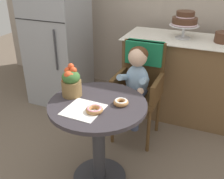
% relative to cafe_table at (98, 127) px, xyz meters
% --- Properties ---
extents(ground_plane, '(8.00, 8.00, 0.00)m').
position_rel_cafe_table_xyz_m(ground_plane, '(0.00, 0.00, -0.51)').
color(ground_plane, '#6B5B4C').
extents(cafe_table, '(0.72, 0.72, 0.72)m').
position_rel_cafe_table_xyz_m(cafe_table, '(0.00, 0.00, 0.00)').
color(cafe_table, '#332D33').
rests_on(cafe_table, ground).
extents(wicker_chair, '(0.42, 0.45, 0.95)m').
position_rel_cafe_table_xyz_m(wicker_chair, '(0.09, 0.77, 0.13)').
color(wicker_chair, brown).
rests_on(wicker_chair, ground).
extents(seated_child, '(0.27, 0.32, 0.73)m').
position_rel_cafe_table_xyz_m(seated_child, '(0.09, 0.61, 0.17)').
color(seated_child, '#8CADCC').
rests_on(seated_child, ground).
extents(paper_napkin, '(0.26, 0.27, 0.00)m').
position_rel_cafe_table_xyz_m(paper_napkin, '(-0.05, -0.12, 0.21)').
color(paper_napkin, white).
rests_on(paper_napkin, cafe_table).
extents(donut_front, '(0.12, 0.12, 0.04)m').
position_rel_cafe_table_xyz_m(donut_front, '(0.03, -0.12, 0.23)').
color(donut_front, '#AD7542').
rests_on(donut_front, cafe_table).
extents(donut_mid, '(0.11, 0.11, 0.04)m').
position_rel_cafe_table_xyz_m(donut_mid, '(0.16, 0.05, 0.23)').
color(donut_mid, '#AD7542').
rests_on(donut_mid, cafe_table).
extents(flower_vase, '(0.15, 0.15, 0.24)m').
position_rel_cafe_table_xyz_m(flower_vase, '(-0.23, 0.04, 0.32)').
color(flower_vase, brown).
rests_on(flower_vase, cafe_table).
extents(display_counter, '(1.56, 0.62, 0.90)m').
position_rel_cafe_table_xyz_m(display_counter, '(0.55, 1.30, -0.05)').
color(display_counter, brown).
rests_on(display_counter, ground).
extents(tiered_cake_stand, '(0.30, 0.30, 0.28)m').
position_rel_cafe_table_xyz_m(tiered_cake_stand, '(0.37, 1.30, 0.57)').
color(tiered_cake_stand, silver).
rests_on(tiered_cake_stand, display_counter).
extents(round_layer_cake, '(0.18, 0.18, 0.13)m').
position_rel_cafe_table_xyz_m(round_layer_cake, '(0.77, 1.30, 0.44)').
color(round_layer_cake, '#4C2D1E').
rests_on(round_layer_cake, display_counter).
extents(refrigerator, '(0.64, 0.63, 1.70)m').
position_rel_cafe_table_xyz_m(refrigerator, '(-1.05, 1.10, 0.34)').
color(refrigerator, '#9EA0A5').
rests_on(refrigerator, ground).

